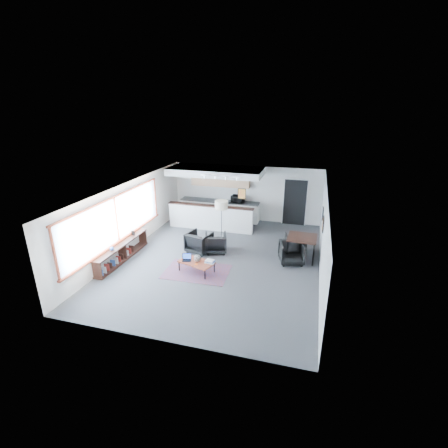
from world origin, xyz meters
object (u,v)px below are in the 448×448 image
(armchair_right, at_px, (216,242))
(dining_chair_near, at_px, (292,253))
(dining_chair_far, at_px, (295,244))
(book_stack, at_px, (210,261))
(microwave, at_px, (238,198))
(ceramic_pot, at_px, (197,258))
(laptop, at_px, (187,258))
(armchair_left, at_px, (199,241))
(floor_lamp, at_px, (221,206))
(coffee_table, at_px, (197,262))
(dining_table, at_px, (302,239))

(armchair_right, distance_m, dining_chair_near, 2.83)
(dining_chair_near, bearing_deg, dining_chair_far, 71.14)
(book_stack, xyz_separation_m, microwave, (-0.32, 5.20, 0.70))
(ceramic_pot, bearing_deg, dining_chair_far, 39.26)
(dining_chair_near, height_order, dining_chair_far, dining_chair_near)
(laptop, bearing_deg, book_stack, -13.11)
(ceramic_pot, relative_size, book_stack, 0.69)
(dining_chair_far, bearing_deg, armchair_left, 2.23)
(armchair_left, distance_m, armchair_right, 0.62)
(book_stack, relative_size, dining_chair_near, 0.48)
(armchair_right, xyz_separation_m, floor_lamp, (-0.03, 0.87, 1.14))
(laptop, relative_size, armchair_right, 0.43)
(dining_chair_far, bearing_deg, ceramic_pot, 25.73)
(coffee_table, relative_size, laptop, 3.73)
(microwave, bearing_deg, dining_table, -37.91)
(coffee_table, height_order, armchair_left, armchair_left)
(floor_lamp, bearing_deg, armchair_right, -88.01)
(floor_lamp, distance_m, dining_chair_far, 3.16)
(floor_lamp, bearing_deg, dining_chair_near, -19.77)
(laptop, bearing_deg, microwave, 69.70)
(ceramic_pot, distance_m, microwave, 5.27)
(book_stack, xyz_separation_m, dining_table, (2.83, 1.89, 0.35))
(dining_table, xyz_separation_m, dining_chair_far, (-0.24, 0.54, -0.45))
(book_stack, relative_size, floor_lamp, 0.19)
(book_stack, xyz_separation_m, armchair_left, (-0.90, 1.45, 0.01))
(armchair_left, relative_size, dining_chair_far, 1.34)
(coffee_table, xyz_separation_m, floor_lamp, (0.12, 2.55, 1.19))
(dining_table, bearing_deg, coffee_table, -149.31)
(armchair_left, bearing_deg, dining_table, -159.24)
(dining_chair_far, bearing_deg, dining_table, 100.48)
(armchair_left, bearing_deg, armchair_right, -149.77)
(coffee_table, xyz_separation_m, dining_chair_near, (2.98, 1.53, 0.01))
(ceramic_pot, distance_m, dining_chair_near, 3.32)
(coffee_table, distance_m, dining_table, 3.84)
(ceramic_pot, distance_m, floor_lamp, 2.73)
(dining_chair_near, relative_size, dining_chair_far, 1.11)
(laptop, xyz_separation_m, book_stack, (0.81, 0.03, -0.02))
(dining_table, bearing_deg, floor_lamp, 169.19)
(coffee_table, xyz_separation_m, armchair_left, (-0.45, 1.51, 0.08))
(laptop, height_order, dining_table, dining_table)
(laptop, relative_size, microwave, 0.60)
(armchair_right, bearing_deg, dining_chair_near, 158.42)
(floor_lamp, relative_size, dining_chair_far, 2.76)
(floor_lamp, bearing_deg, coffee_table, -92.77)
(laptop, distance_m, armchair_right, 1.73)
(floor_lamp, height_order, dining_chair_near, floor_lamp)
(ceramic_pot, relative_size, armchair_left, 0.28)
(coffee_table, distance_m, microwave, 5.32)
(armchair_left, height_order, dining_chair_far, armchair_left)
(book_stack, bearing_deg, microwave, 93.56)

